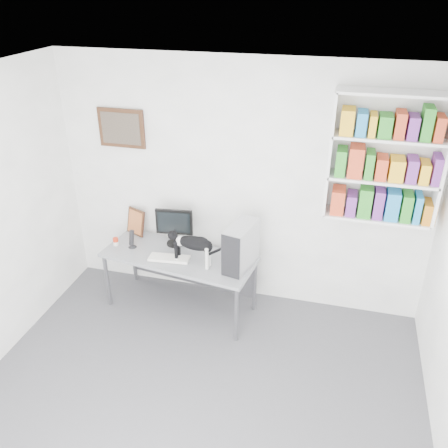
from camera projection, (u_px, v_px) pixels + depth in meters
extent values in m
cube|color=#4B4B50|center=(184.00, 427.00, 3.96)|extent=(4.00, 4.00, 0.01)
cube|color=white|center=(165.00, 106.00, 2.70)|extent=(4.00, 4.00, 0.01)
cube|color=white|center=(240.00, 187.00, 5.04)|extent=(4.00, 0.01, 2.70)
cube|color=white|center=(385.00, 159.00, 4.36)|extent=(1.03, 0.28, 1.24)
cube|color=#482E17|center=(121.00, 128.00, 5.04)|extent=(0.52, 0.04, 0.42)
cube|color=gray|center=(180.00, 282.00, 5.24)|extent=(1.72, 0.86, 0.68)
cube|color=black|center=(175.00, 227.00, 5.19)|extent=(0.43, 0.24, 0.43)
cube|color=silver|center=(169.00, 258.00, 5.00)|extent=(0.44, 0.21, 0.03)
cube|color=#A2A2A6|center=(241.00, 246.00, 4.78)|extent=(0.31, 0.51, 0.47)
cylinder|color=black|center=(132.00, 239.00, 5.18)|extent=(0.13, 0.13, 0.21)
cube|color=#482E17|center=(136.00, 221.00, 5.43)|extent=(0.27, 0.20, 0.31)
cylinder|color=red|center=(116.00, 241.00, 5.25)|extent=(0.08, 0.08, 0.09)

